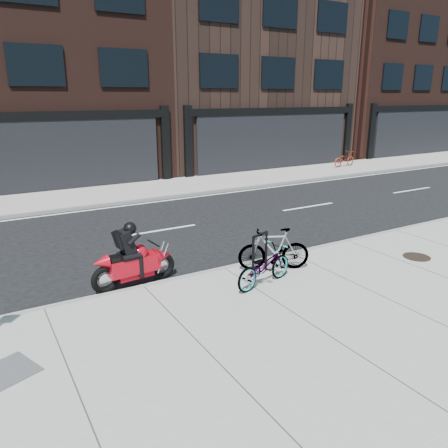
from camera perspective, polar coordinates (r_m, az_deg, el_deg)
ground at (r=11.97m, az=-4.68°, el=-3.30°), size 120.00×120.00×0.00m
sidewalk_near at (r=8.12m, az=11.30°, el=-13.09°), size 60.00×6.00×0.13m
sidewalk_far at (r=19.00m, az=-14.96°, el=3.79°), size 60.00×3.50×0.13m
building_center at (r=25.07m, az=-25.62°, el=22.28°), size 12.00×10.00×14.50m
building_mideast at (r=28.89m, az=0.69°, el=20.78°), size 12.00×10.00×12.50m
building_east at (r=36.55m, az=18.06°, el=19.49°), size 10.00×10.00×13.00m
bike_rack at (r=9.88m, az=4.70°, el=-3.38°), size 0.54×0.23×0.95m
bicycle_front at (r=9.33m, az=5.24°, el=-5.53°), size 1.68×0.91×0.84m
bicycle_rear at (r=10.12m, az=6.53°, el=-3.30°), size 1.70×1.12×1.00m
motorcycle at (r=9.74m, az=-11.24°, el=-4.53°), size 1.97×0.53×1.47m
bicycle_far at (r=26.21m, az=15.43°, el=8.19°), size 1.70×0.75×0.86m
manhole_cover at (r=12.01m, az=23.86°, el=-3.94°), size 0.87×0.87×0.02m
utility_grate at (r=7.46m, az=-26.51°, el=-16.88°), size 0.97×0.97×0.02m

